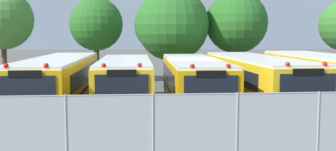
{
  "coord_description": "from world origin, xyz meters",
  "views": [
    {
      "loc": [
        -2.76,
        -19.38,
        3.56
      ],
      "look_at": [
        -1.14,
        0.0,
        1.6
      ],
      "focal_mm": 43.26,
      "sensor_mm": 36.0,
      "label": 1
    }
  ],
  "objects_px": {
    "school_bus_0": "(59,81)",
    "tree_0": "(5,20)",
    "school_bus_1": "(125,82)",
    "school_bus_4": "(320,78)",
    "tree_3": "(234,22)",
    "school_bus_2": "(193,81)",
    "tree_1": "(94,25)",
    "school_bus_3": "(255,79)",
    "tree_2": "(169,25)",
    "traffic_cone": "(117,141)"
  },
  "relations": [
    {
      "from": "school_bus_0",
      "to": "tree_0",
      "type": "xyz_separation_m",
      "value": [
        -5.88,
        11.28,
        3.27
      ]
    },
    {
      "from": "school_bus_0",
      "to": "school_bus_1",
      "type": "relative_size",
      "value": 1.24
    },
    {
      "from": "school_bus_4",
      "to": "tree_3",
      "type": "bearing_deg",
      "value": -78.28
    },
    {
      "from": "school_bus_2",
      "to": "tree_1",
      "type": "xyz_separation_m",
      "value": [
        -5.79,
        11.75,
        2.95
      ]
    },
    {
      "from": "school_bus_0",
      "to": "school_bus_4",
      "type": "relative_size",
      "value": 1.12
    },
    {
      "from": "school_bus_2",
      "to": "school_bus_4",
      "type": "distance_m",
      "value": 6.38
    },
    {
      "from": "tree_0",
      "to": "school_bus_3",
      "type": "bearing_deg",
      "value": -36.45
    },
    {
      "from": "school_bus_2",
      "to": "tree_2",
      "type": "height_order",
      "value": "tree_2"
    },
    {
      "from": "school_bus_0",
      "to": "tree_3",
      "type": "relative_size",
      "value": 1.74
    },
    {
      "from": "tree_3",
      "to": "traffic_cone",
      "type": "bearing_deg",
      "value": -115.28
    },
    {
      "from": "school_bus_0",
      "to": "school_bus_4",
      "type": "bearing_deg",
      "value": 179.79
    },
    {
      "from": "school_bus_4",
      "to": "tree_3",
      "type": "distance_m",
      "value": 10.39
    },
    {
      "from": "tree_0",
      "to": "traffic_cone",
      "type": "xyz_separation_m",
      "value": [
        8.88,
        -18.29,
        -4.38
      ]
    },
    {
      "from": "tree_1",
      "to": "traffic_cone",
      "type": "height_order",
      "value": "tree_1"
    },
    {
      "from": "school_bus_2",
      "to": "tree_3",
      "type": "height_order",
      "value": "tree_3"
    },
    {
      "from": "tree_1",
      "to": "school_bus_4",
      "type": "bearing_deg",
      "value": -43.77
    },
    {
      "from": "school_bus_0",
      "to": "school_bus_3",
      "type": "relative_size",
      "value": 1.0
    },
    {
      "from": "school_bus_2",
      "to": "tree_2",
      "type": "bearing_deg",
      "value": -86.53
    },
    {
      "from": "tree_0",
      "to": "traffic_cone",
      "type": "height_order",
      "value": "tree_0"
    },
    {
      "from": "school_bus_4",
      "to": "tree_0",
      "type": "xyz_separation_m",
      "value": [
        -18.64,
        11.51,
        3.22
      ]
    },
    {
      "from": "school_bus_4",
      "to": "tree_2",
      "type": "height_order",
      "value": "tree_2"
    },
    {
      "from": "school_bus_0",
      "to": "traffic_cone",
      "type": "distance_m",
      "value": 7.71
    },
    {
      "from": "school_bus_3",
      "to": "school_bus_4",
      "type": "xyz_separation_m",
      "value": [
        3.25,
        -0.13,
        0.05
      ]
    },
    {
      "from": "school_bus_1",
      "to": "school_bus_3",
      "type": "xyz_separation_m",
      "value": [
        6.39,
        0.11,
        0.04
      ]
    },
    {
      "from": "tree_1",
      "to": "tree_2",
      "type": "bearing_deg",
      "value": -24.81
    },
    {
      "from": "tree_2",
      "to": "tree_3",
      "type": "bearing_deg",
      "value": 6.95
    },
    {
      "from": "school_bus_2",
      "to": "tree_1",
      "type": "relative_size",
      "value": 1.66
    },
    {
      "from": "tree_3",
      "to": "tree_2",
      "type": "bearing_deg",
      "value": -173.05
    },
    {
      "from": "tree_1",
      "to": "tree_3",
      "type": "xyz_separation_m",
      "value": [
        10.2,
        -1.93,
        0.2
      ]
    },
    {
      "from": "school_bus_1",
      "to": "tree_1",
      "type": "bearing_deg",
      "value": -77.47
    },
    {
      "from": "school_bus_4",
      "to": "tree_1",
      "type": "relative_size",
      "value": 1.64
    },
    {
      "from": "school_bus_0",
      "to": "tree_2",
      "type": "bearing_deg",
      "value": -123.22
    },
    {
      "from": "school_bus_0",
      "to": "school_bus_1",
      "type": "bearing_deg",
      "value": 177.12
    },
    {
      "from": "school_bus_3",
      "to": "tree_1",
      "type": "xyz_separation_m",
      "value": [
        -8.93,
        11.53,
        2.91
      ]
    },
    {
      "from": "tree_2",
      "to": "traffic_cone",
      "type": "distance_m",
      "value": 16.7
    },
    {
      "from": "school_bus_0",
      "to": "tree_1",
      "type": "distance_m",
      "value": 11.81
    },
    {
      "from": "school_bus_2",
      "to": "tree_3",
      "type": "xyz_separation_m",
      "value": [
        4.41,
        9.82,
        3.15
      ]
    },
    {
      "from": "tree_3",
      "to": "school_bus_3",
      "type": "bearing_deg",
      "value": -97.59
    },
    {
      "from": "school_bus_1",
      "to": "school_bus_3",
      "type": "relative_size",
      "value": 0.81
    },
    {
      "from": "school_bus_1",
      "to": "school_bus_0",
      "type": "bearing_deg",
      "value": -3.44
    },
    {
      "from": "traffic_cone",
      "to": "tree_0",
      "type": "bearing_deg",
      "value": 115.88
    },
    {
      "from": "school_bus_3",
      "to": "tree_3",
      "type": "xyz_separation_m",
      "value": [
        1.28,
        9.6,
        3.11
      ]
    },
    {
      "from": "school_bus_4",
      "to": "school_bus_1",
      "type": "bearing_deg",
      "value": 0.12
    },
    {
      "from": "school_bus_1",
      "to": "school_bus_4",
      "type": "xyz_separation_m",
      "value": [
        9.64,
        -0.03,
        0.09
      ]
    },
    {
      "from": "school_bus_3",
      "to": "tree_3",
      "type": "bearing_deg",
      "value": -99.05
    },
    {
      "from": "school_bus_0",
      "to": "school_bus_4",
      "type": "xyz_separation_m",
      "value": [
        12.76,
        -0.23,
        0.05
      ]
    },
    {
      "from": "school_bus_1",
      "to": "tree_2",
      "type": "relative_size",
      "value": 1.38
    },
    {
      "from": "school_bus_3",
      "to": "tree_0",
      "type": "relative_size",
      "value": 1.7
    },
    {
      "from": "school_bus_1",
      "to": "school_bus_4",
      "type": "bearing_deg",
      "value": -179.91
    },
    {
      "from": "tree_2",
      "to": "tree_1",
      "type": "bearing_deg",
      "value": 155.19
    }
  ]
}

